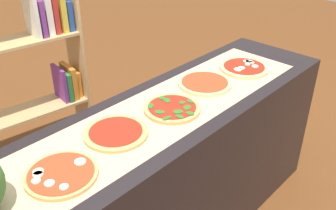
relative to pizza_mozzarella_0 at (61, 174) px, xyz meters
The scene contains 8 objects.
counter 0.79m from the pizza_mozzarella_0, ahead, with size 2.20×0.59×0.89m, color black.
parchment_paper 0.65m from the pizza_mozzarella_0, ahead, with size 1.77×0.43×0.00m, color tan.
pizza_mozzarella_0 is the anchor object (origin of this frame).
pizza_plain_1 0.33m from the pizza_mozzarella_0, 11.27° to the left, with size 0.29×0.29×0.02m.
pizza_spinach_2 0.64m from the pizza_mozzarella_0, ahead, with size 0.28×0.28×0.03m.
pizza_plain_3 0.97m from the pizza_mozzarella_0, ahead, with size 0.29×0.29×0.02m.
pizza_mozzarella_4 1.29m from the pizza_mozzarella_0, ahead, with size 0.29×0.29×0.03m.
bookshelf 1.29m from the pizza_mozzarella_0, 65.55° to the left, with size 0.93×0.36×1.52m.
Camera 1 is at (-1.17, -1.10, 1.85)m, focal length 40.46 mm.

